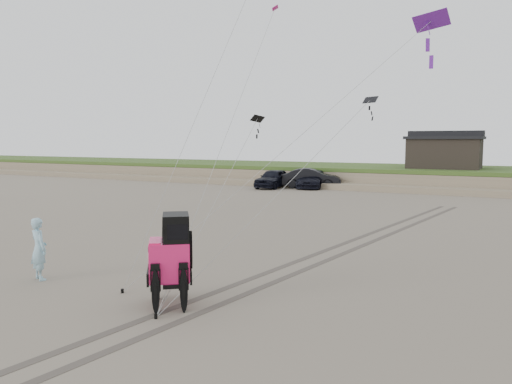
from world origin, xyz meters
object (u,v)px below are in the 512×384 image
at_px(cabin, 445,151).
at_px(jeep, 170,269).
at_px(truck_a, 273,178).
at_px(truck_b, 311,178).
at_px(man, 39,249).
at_px(truck_c, 313,179).

xyz_separation_m(cabin, jeep, (-1.86, -37.76, -2.29)).
xyz_separation_m(truck_a, truck_b, (3.00, 1.51, 0.03)).
distance_m(truck_b, jeep, 32.62).
bearing_deg(truck_a, cabin, 28.41).
height_order(truck_b, man, man).
bearing_deg(truck_b, truck_a, 99.48).
xyz_separation_m(truck_b, man, (3.56, -31.41, 0.08)).
bearing_deg(truck_c, man, -91.97).
bearing_deg(jeep, cabin, 139.82).
xyz_separation_m(jeep, man, (-4.96, 0.08, 0.01)).
xyz_separation_m(truck_b, truck_c, (0.11, 0.17, -0.09)).
xyz_separation_m(cabin, truck_a, (-13.38, -7.78, -2.40)).
xyz_separation_m(truck_b, jeep, (8.52, -31.49, 0.08)).
relative_size(truck_b, man, 2.77).
height_order(cabin, truck_a, cabin).
bearing_deg(jeep, man, -128.31).
bearing_deg(truck_b, jeep, 177.88).
bearing_deg(cabin, truck_a, -149.82).
height_order(truck_b, truck_c, truck_b).
bearing_deg(jeep, truck_b, 157.78).
distance_m(cabin, truck_c, 12.19).
bearing_deg(cabin, truck_c, -149.30).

